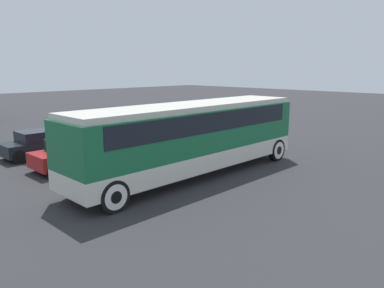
{
  "coord_description": "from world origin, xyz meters",
  "views": [
    {
      "loc": [
        -11.02,
        -10.84,
        4.56
      ],
      "look_at": [
        0.0,
        0.0,
        1.39
      ],
      "focal_mm": 35.0,
      "sensor_mm": 36.0,
      "label": 1
    }
  ],
  "objects": [
    {
      "name": "tour_bus",
      "position": [
        0.1,
        0.0,
        1.87
      ],
      "size": [
        11.47,
        2.56,
        3.09
      ],
      "color": "silver",
      "rests_on": "ground_plane"
    },
    {
      "name": "parked_car_mid",
      "position": [
        -2.79,
        4.68,
        0.71
      ],
      "size": [
        4.05,
        1.8,
        1.41
      ],
      "color": "maroon",
      "rests_on": "ground_plane"
    },
    {
      "name": "parked_car_near",
      "position": [
        -2.76,
        8.14,
        0.69
      ],
      "size": [
        4.31,
        1.79,
        1.38
      ],
      "color": "black",
      "rests_on": "ground_plane"
    },
    {
      "name": "ground_plane",
      "position": [
        0.0,
        0.0,
        0.0
      ],
      "size": [
        120.0,
        120.0,
        0.0
      ],
      "primitive_type": "plane",
      "color": "#2D2D30"
    }
  ]
}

